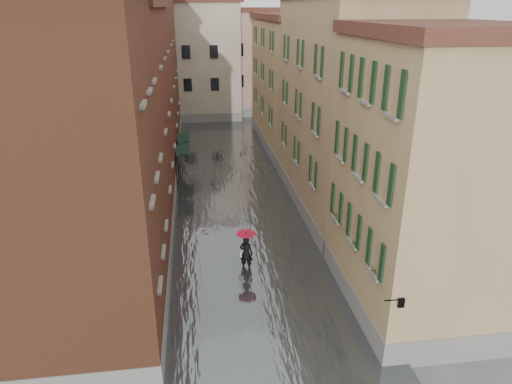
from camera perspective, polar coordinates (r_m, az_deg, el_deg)
ground at (r=22.40m, az=-0.25°, el=-11.81°), size 120.00×120.00×0.00m
floodwater at (r=33.88m, az=-3.12°, el=0.60°), size 10.00×60.00×0.20m
building_left_near at (r=18.09m, az=-21.95°, el=1.07°), size 6.00×8.00×13.00m
building_left_mid at (r=28.51m, az=-17.00°, el=8.48°), size 6.00×14.00×12.50m
building_left_far at (r=43.04m, az=-14.23°, el=14.11°), size 6.00×16.00×14.00m
building_right_near at (r=20.11m, az=20.72°, el=1.00°), size 6.00×8.00×11.50m
building_right_mid at (r=29.62m, az=11.13°, el=10.01°), size 6.00×14.00×13.00m
building_right_far at (r=43.99m, az=4.83°, el=13.20°), size 6.00×16.00×11.50m
building_end_cream at (r=56.76m, az=-8.62°, el=15.79°), size 12.00×9.00×13.00m
building_end_pink at (r=59.39m, az=0.46°, el=15.81°), size 10.00×9.00×12.00m
awning_near at (r=34.89m, az=-9.21°, el=5.10°), size 1.09×2.97×2.80m
awning_far at (r=38.42m, az=-9.13°, el=6.69°), size 1.09×3.13×2.80m
wall_lantern at (r=17.03m, az=17.55°, el=-12.95°), size 0.71×0.22×0.35m
window_planters at (r=19.80m, az=12.50°, el=-5.48°), size 0.59×5.75×0.84m
pedestrian_main at (r=23.13m, az=-1.25°, el=-6.99°), size 1.00×1.00×2.06m
pedestrian_far at (r=43.31m, az=-8.75°, el=6.17°), size 0.82×0.67×1.60m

